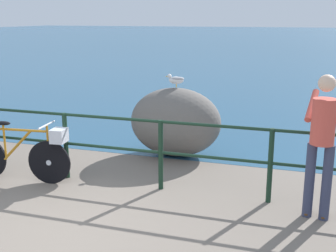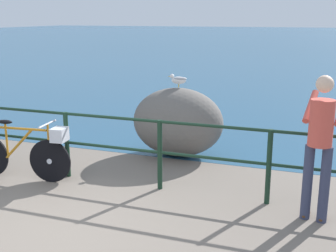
{
  "view_description": "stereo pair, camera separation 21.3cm",
  "coord_description": "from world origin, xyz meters",
  "px_view_note": "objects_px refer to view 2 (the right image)",
  "views": [
    {
      "loc": [
        2.64,
        -3.84,
        2.43
      ],
      "look_at": [
        0.74,
        2.13,
        0.84
      ],
      "focal_mm": 46.54,
      "sensor_mm": 36.0,
      "label": 1
    },
    {
      "loc": [
        2.84,
        -3.77,
        2.43
      ],
      "look_at": [
        0.74,
        2.13,
        0.84
      ],
      "focal_mm": 46.54,
      "sensor_mm": 36.0,
      "label": 2
    }
  ],
  "objects_px": {
    "seagull": "(179,79)",
    "person_at_railing": "(320,142)",
    "breakwater_boulder_main": "(178,122)",
    "bicycle": "(27,151)"
  },
  "relations": [
    {
      "from": "bicycle",
      "to": "seagull",
      "type": "xyz_separation_m",
      "value": [
        1.73,
        2.0,
        0.89
      ]
    },
    {
      "from": "breakwater_boulder_main",
      "to": "bicycle",
      "type": "bearing_deg",
      "value": -132.28
    },
    {
      "from": "bicycle",
      "to": "person_at_railing",
      "type": "bearing_deg",
      "value": -4.96
    },
    {
      "from": "person_at_railing",
      "to": "seagull",
      "type": "height_order",
      "value": "person_at_railing"
    },
    {
      "from": "person_at_railing",
      "to": "breakwater_boulder_main",
      "type": "distance_m",
      "value": 3.05
    },
    {
      "from": "bicycle",
      "to": "breakwater_boulder_main",
      "type": "height_order",
      "value": "breakwater_boulder_main"
    },
    {
      "from": "bicycle",
      "to": "breakwater_boulder_main",
      "type": "distance_m",
      "value": 2.6
    },
    {
      "from": "person_at_railing",
      "to": "seagull",
      "type": "distance_m",
      "value": 3.1
    },
    {
      "from": "seagull",
      "to": "person_at_railing",
      "type": "bearing_deg",
      "value": 131.57
    },
    {
      "from": "breakwater_boulder_main",
      "to": "seagull",
      "type": "xyz_separation_m",
      "value": [
        -0.01,
        0.08,
        0.75
      ]
    }
  ]
}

